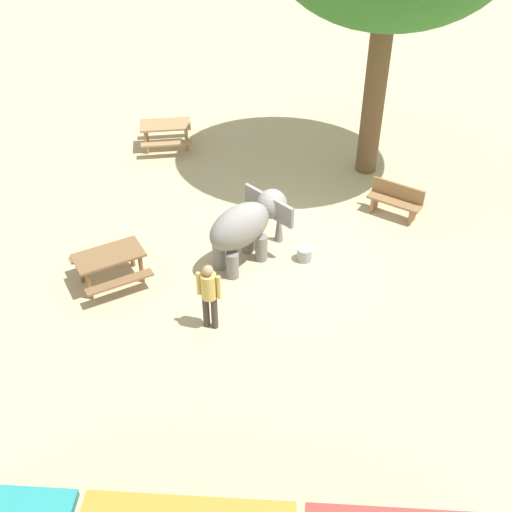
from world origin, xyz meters
TOP-DOWN VIEW (x-y plane):
  - ground_plane at (0.00, 0.00)m, footprint 60.00×60.00m
  - elephant at (0.66, 0.39)m, footprint 2.08×2.13m
  - person_handler at (1.27, 2.69)m, footprint 0.50×0.32m
  - wooden_bench at (-2.99, -1.69)m, footprint 1.42×1.03m
  - picnic_table_near at (3.66, 1.40)m, footprint 2.06×2.05m
  - picnic_table_far at (3.52, -4.95)m, footprint 1.75×1.74m
  - feed_bucket at (-0.67, 0.33)m, footprint 0.36×0.36m

SIDE VIEW (x-z plane):
  - ground_plane at x=0.00m, z-range 0.00..0.00m
  - feed_bucket at x=-0.67m, z-range 0.00..0.32m
  - wooden_bench at x=-2.99m, z-range 0.03..0.91m
  - picnic_table_near at x=3.66m, z-range 0.20..0.98m
  - picnic_table_far at x=3.52m, z-range 0.20..0.98m
  - person_handler at x=1.27m, z-range 0.14..1.76m
  - elephant at x=0.66m, z-range 0.22..1.79m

